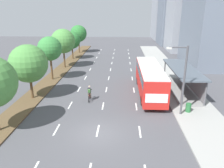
% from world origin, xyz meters
% --- Properties ---
extents(ground_plane, '(140.00, 140.00, 0.00)m').
position_xyz_m(ground_plane, '(0.00, 0.00, 0.00)').
color(ground_plane, '#4C4C51').
extents(median_strip, '(2.60, 52.00, 0.12)m').
position_xyz_m(median_strip, '(-8.30, 20.00, 0.06)').
color(median_strip, brown).
rests_on(median_strip, ground).
extents(sidewalk_right, '(4.50, 52.00, 0.15)m').
position_xyz_m(sidewalk_right, '(9.25, 20.00, 0.07)').
color(sidewalk_right, '#9E9E99').
rests_on(sidewalk_right, ground).
extents(lane_divider_left, '(0.14, 46.75, 0.01)m').
position_xyz_m(lane_divider_left, '(-3.50, 17.87, 0.00)').
color(lane_divider_left, white).
rests_on(lane_divider_left, ground).
extents(lane_divider_center, '(0.14, 46.75, 0.01)m').
position_xyz_m(lane_divider_center, '(0.00, 17.87, 0.00)').
color(lane_divider_center, white).
rests_on(lane_divider_center, ground).
extents(lane_divider_right, '(0.14, 46.75, 0.01)m').
position_xyz_m(lane_divider_right, '(3.50, 17.87, 0.00)').
color(lane_divider_right, white).
rests_on(lane_divider_right, ground).
extents(bus_shelter, '(2.90, 10.37, 2.86)m').
position_xyz_m(bus_shelter, '(9.53, 10.15, 1.87)').
color(bus_shelter, gray).
rests_on(bus_shelter, sidewalk_right).
extents(bus, '(2.54, 11.29, 3.37)m').
position_xyz_m(bus, '(5.25, 9.33, 2.07)').
color(bus, red).
rests_on(bus, ground).
extents(cyclist, '(0.46, 1.82, 1.71)m').
position_xyz_m(cyclist, '(-1.61, 6.79, 0.79)').
color(cyclist, black).
rests_on(cyclist, ground).
extents(median_tree_second, '(4.14, 4.14, 6.04)m').
position_xyz_m(median_tree_second, '(-8.18, 7.02, 4.08)').
color(median_tree_second, brown).
rests_on(median_tree_second, median_strip).
extents(median_tree_third, '(3.36, 3.36, 6.11)m').
position_xyz_m(median_tree_third, '(-8.11, 14.13, 4.53)').
color(median_tree_third, brown).
rests_on(median_tree_third, median_strip).
extents(median_tree_fourth, '(4.11, 4.11, 6.58)m').
position_xyz_m(median_tree_fourth, '(-8.11, 21.24, 4.64)').
color(median_tree_fourth, brown).
rests_on(median_tree_fourth, median_strip).
extents(median_tree_fifth, '(3.46, 3.46, 5.55)m').
position_xyz_m(median_tree_fifth, '(-8.26, 28.34, 3.92)').
color(median_tree_fifth, brown).
rests_on(median_tree_fifth, median_strip).
extents(median_tree_farthest, '(3.83, 3.83, 6.35)m').
position_xyz_m(median_tree_farthest, '(-8.25, 35.45, 4.55)').
color(median_tree_farthest, brown).
rests_on(median_tree_farthest, median_strip).
extents(streetlight, '(1.91, 0.24, 6.50)m').
position_xyz_m(streetlight, '(7.42, 3.59, 3.89)').
color(streetlight, '#4C4C51').
rests_on(streetlight, sidewalk_right).
extents(trash_bin, '(0.52, 0.52, 0.85)m').
position_xyz_m(trash_bin, '(8.45, 4.11, 0.57)').
color(trash_bin, '#286B38').
rests_on(trash_bin, sidewalk_right).
extents(building_mid_right, '(10.70, 10.03, 18.12)m').
position_xyz_m(building_mid_right, '(18.68, 40.33, 9.06)').
color(building_mid_right, '#8E939E').
rests_on(building_mid_right, ground).
extents(building_far_right, '(10.54, 10.17, 21.92)m').
position_xyz_m(building_far_right, '(18.09, 51.19, 10.96)').
color(building_far_right, slate).
rests_on(building_far_right, ground).
extents(building_tall_right, '(11.73, 13.98, 17.20)m').
position_xyz_m(building_tall_right, '(18.82, 65.51, 8.60)').
color(building_tall_right, '#8E939E').
rests_on(building_tall_right, ground).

